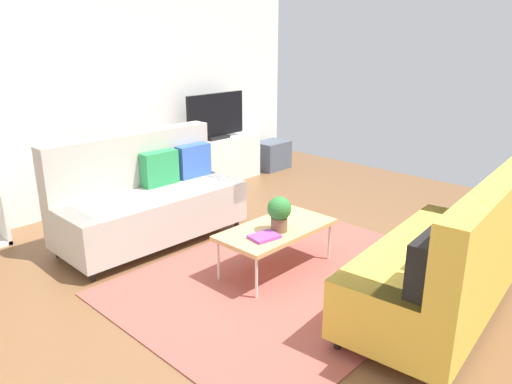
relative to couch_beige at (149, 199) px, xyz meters
name	(u,v)px	position (x,y,z in m)	size (l,w,h in m)	color
ground_plane	(269,271)	(0.32, -1.39, -0.45)	(7.68, 7.68, 0.00)	brown
wall_far	(98,88)	(0.32, 1.41, 1.00)	(6.40, 0.12, 2.90)	white
area_rug	(289,278)	(0.33, -1.62, -0.44)	(2.90, 2.20, 0.01)	#9E4C42
couch_beige	(149,199)	(0.00, 0.00, 0.00)	(1.91, 0.86, 1.10)	#B2ADA3
couch_green	(446,264)	(0.67, -2.84, 0.00)	(1.97, 1.02, 1.10)	gold
coffee_table	(276,230)	(0.38, -1.42, -0.05)	(1.10, 0.56, 0.42)	tan
tv_console	(216,160)	(1.88, 1.07, -0.13)	(1.40, 0.44, 0.64)	silver
tv	(216,117)	(1.88, 1.05, 0.51)	(1.00, 0.20, 0.64)	black
storage_trunk	(272,155)	(2.98, 0.97, -0.23)	(0.52, 0.40, 0.44)	#4C5666
potted_plant	(279,212)	(0.33, -1.49, 0.15)	(0.21, 0.21, 0.32)	brown
table_book_0	(264,237)	(0.13, -1.51, -0.01)	(0.24, 0.18, 0.03)	purple
vase_0	(181,139)	(1.30, 1.12, 0.27)	(0.09, 0.09, 0.16)	#B24C4C
bottle_0	(193,135)	(1.44, 1.03, 0.31)	(0.06, 0.06, 0.23)	gold
bottle_1	(200,136)	(1.55, 1.03, 0.28)	(0.05, 0.05, 0.17)	#3F8C4C
bottle_2	(205,136)	(1.66, 1.03, 0.27)	(0.06, 0.06, 0.15)	red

